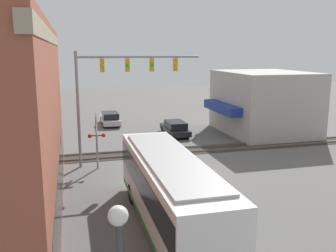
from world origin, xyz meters
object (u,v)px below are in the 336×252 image
at_px(crossing_signal, 97,136).
at_px(parked_car_black, 175,129).
at_px(pedestrian_near_bus, 185,180).
at_px(city_bus, 170,190).
at_px(parked_car_silver, 110,119).

bearing_deg(crossing_signal, parked_car_black, -42.75).
bearing_deg(crossing_signal, pedestrian_near_bus, -144.41).
distance_m(city_bus, parked_car_black, 18.99).
bearing_deg(parked_car_black, city_bus, 163.44).
relative_size(city_bus, parked_car_black, 2.32).
distance_m(parked_car_black, pedestrian_near_bus, 14.96).
bearing_deg(parked_car_silver, parked_car_black, -140.71).
relative_size(parked_car_silver, pedestrian_near_bus, 2.78).
distance_m(crossing_signal, pedestrian_near_bus, 7.55).
relative_size(city_bus, crossing_signal, 2.92).
relative_size(crossing_signal, parked_car_black, 0.80).
distance_m(city_bus, pedestrian_near_bus, 4.20).
bearing_deg(crossing_signal, city_bus, -165.72).
xyz_separation_m(parked_car_black, parked_car_silver, (6.60, 5.40, 0.01)).
xyz_separation_m(city_bus, parked_car_silver, (24.76, -0.00, -1.19)).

